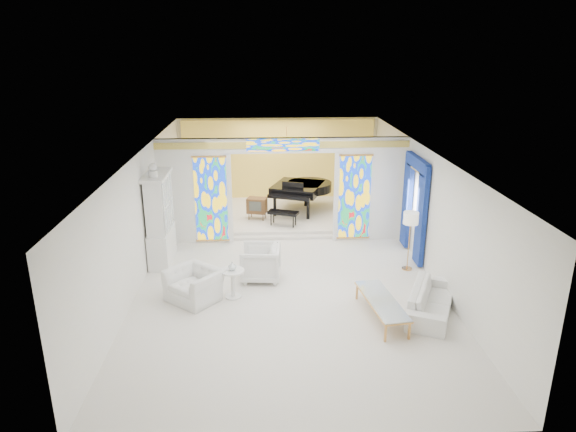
{
  "coord_description": "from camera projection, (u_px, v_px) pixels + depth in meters",
  "views": [
    {
      "loc": [
        -0.59,
        -11.98,
        5.44
      ],
      "look_at": [
        0.05,
        0.2,
        1.34
      ],
      "focal_mm": 32.0,
      "sensor_mm": 36.0,
      "label": 1
    }
  ],
  "objects": [
    {
      "name": "floor",
      "position": [
        287.0,
        268.0,
        13.1
      ],
      "size": [
        12.0,
        12.0,
        0.0
      ],
      "primitive_type": "plane",
      "color": "silver",
      "rests_on": "ground"
    },
    {
      "name": "blue_drapes",
      "position": [
        415.0,
        199.0,
        13.43
      ],
      "size": [
        0.14,
        1.85,
        2.65
      ],
      "color": "navy",
      "rests_on": "wall_right"
    },
    {
      "name": "gold_curtain_back",
      "position": [
        278.0,
        161.0,
        18.19
      ],
      "size": [
        6.7,
        0.1,
        2.9
      ],
      "primitive_type": "cube",
      "color": "#F4D454",
      "rests_on": "wall_back"
    },
    {
      "name": "stained_glass_left",
      "position": [
        211.0,
        199.0,
        14.37
      ],
      "size": [
        0.9,
        0.04,
        2.4
      ],
      "primitive_type": "cube",
      "color": "gold",
      "rests_on": "partition_wall"
    },
    {
      "name": "floor_lamp",
      "position": [
        411.0,
        221.0,
        12.64
      ],
      "size": [
        0.48,
        0.48,
        1.52
      ],
      "rotation": [
        0.0,
        0.0,
        0.37
      ],
      "color": "#CE9148",
      "rests_on": "floor"
    },
    {
      "name": "stained_glass_right",
      "position": [
        354.0,
        197.0,
        14.57
      ],
      "size": [
        0.9,
        0.04,
        2.4
      ],
      "primitive_type": "cube",
      "color": "gold",
      "rests_on": "partition_wall"
    },
    {
      "name": "tv_console",
      "position": [
        257.0,
        205.0,
        16.1
      ],
      "size": [
        0.67,
        0.54,
        0.69
      ],
      "rotation": [
        0.0,
        0.0,
        -0.26
      ],
      "color": "#53391E",
      "rests_on": "alcove_platform"
    },
    {
      "name": "armchair_left",
      "position": [
        194.0,
        285.0,
        11.39
      ],
      "size": [
        1.46,
        1.45,
        0.72
      ],
      "primitive_type": "imported",
      "rotation": [
        0.0,
        0.0,
        -0.71
      ],
      "color": "white",
      "rests_on": "floor"
    },
    {
      "name": "stained_glass_transom",
      "position": [
        283.0,
        145.0,
        13.99
      ],
      "size": [
        2.0,
        0.04,
        0.34
      ],
      "primitive_type": "cube",
      "color": "gold",
      "rests_on": "partition_wall"
    },
    {
      "name": "armchair_right",
      "position": [
        260.0,
        263.0,
        12.38
      ],
      "size": [
        1.01,
        0.99,
        0.85
      ],
      "primitive_type": "imported",
      "rotation": [
        0.0,
        0.0,
        -1.66
      ],
      "color": "white",
      "rests_on": "floor"
    },
    {
      "name": "alcove_platform",
      "position": [
        280.0,
        214.0,
        16.95
      ],
      "size": [
        6.8,
        3.8,
        0.18
      ],
      "primitive_type": "cube",
      "color": "silver",
      "rests_on": "floor"
    },
    {
      "name": "ceiling",
      "position": [
        286.0,
        152.0,
        12.14
      ],
      "size": [
        7.0,
        12.0,
        0.02
      ],
      "primitive_type": "cube",
      "color": "white",
      "rests_on": "wall_back"
    },
    {
      "name": "wall_back",
      "position": [
        278.0,
        160.0,
        18.3
      ],
      "size": [
        7.0,
        0.02,
        3.0
      ],
      "primitive_type": "cube",
      "color": "white",
      "rests_on": "floor"
    },
    {
      "name": "chandelier",
      "position": [
        287.0,
        141.0,
        16.08
      ],
      "size": [
        0.48,
        0.48,
        0.3
      ],
      "primitive_type": "cylinder",
      "color": "#CE9148",
      "rests_on": "ceiling"
    },
    {
      "name": "wall_left",
      "position": [
        143.0,
        215.0,
        12.45
      ],
      "size": [
        0.02,
        12.0,
        3.0
      ],
      "primitive_type": "cube",
      "color": "white",
      "rests_on": "floor"
    },
    {
      "name": "side_table",
      "position": [
        233.0,
        280.0,
        11.46
      ],
      "size": [
        0.66,
        0.66,
        0.67
      ],
      "rotation": [
        0.0,
        0.0,
        0.27
      ],
      "color": "white",
      "rests_on": "floor"
    },
    {
      "name": "sofa",
      "position": [
        431.0,
        300.0,
        10.84
      ],
      "size": [
        1.57,
        2.18,
        0.59
      ],
      "primitive_type": "imported",
      "rotation": [
        0.0,
        0.0,
        1.14
      ],
      "color": "white",
      "rests_on": "floor"
    },
    {
      "name": "wall_right",
      "position": [
        426.0,
        210.0,
        12.79
      ],
      "size": [
        0.02,
        12.0,
        3.0
      ],
      "primitive_type": "cube",
      "color": "white",
      "rests_on": "floor"
    },
    {
      "name": "grand_piano",
      "position": [
        303.0,
        188.0,
        16.85
      ],
      "size": [
        2.38,
        2.91,
        1.12
      ],
      "rotation": [
        0.0,
        0.0,
        -0.36
      ],
      "color": "black",
      "rests_on": "alcove_platform"
    },
    {
      "name": "coffee_table",
      "position": [
        382.0,
        301.0,
        10.61
      ],
      "size": [
        0.83,
        1.96,
        0.42
      ],
      "rotation": [
        0.0,
        0.0,
        0.13
      ],
      "color": "silver",
      "rests_on": "floor"
    },
    {
      "name": "wall_front",
      "position": [
        308.0,
        350.0,
        6.94
      ],
      "size": [
        7.0,
        0.02,
        3.0
      ],
      "primitive_type": "cube",
      "color": "white",
      "rests_on": "floor"
    },
    {
      "name": "partition_wall",
      "position": [
        283.0,
        185.0,
        14.46
      ],
      "size": [
        7.0,
        0.22,
        3.0
      ],
      "color": "white",
      "rests_on": "floor"
    },
    {
      "name": "vase",
      "position": [
        232.0,
        266.0,
        11.36
      ],
      "size": [
        0.22,
        0.22,
        0.19
      ],
      "primitive_type": "imported",
      "rotation": [
        0.0,
        0.0,
        0.22
      ],
      "color": "silver",
      "rests_on": "side_table"
    },
    {
      "name": "china_cabinet",
      "position": [
        160.0,
        220.0,
        13.13
      ],
      "size": [
        0.56,
        1.46,
        2.72
      ],
      "color": "white",
      "rests_on": "floor"
    }
  ]
}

